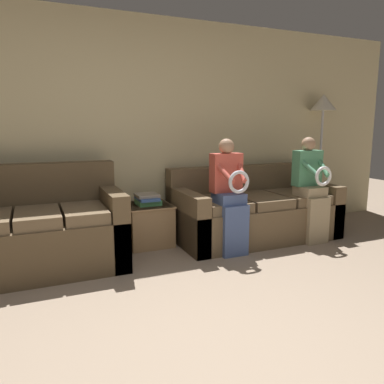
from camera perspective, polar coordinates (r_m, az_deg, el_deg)
The scene contains 9 objects.
ground_plane at distance 2.25m, azimuth 6.76°, elevation -26.36°, with size 14.00×14.00×0.00m, color gray.
wall_back at distance 4.36m, azimuth -11.10°, elevation 9.15°, with size 7.83×0.06×2.55m.
couch_main at distance 4.57m, azimuth 9.24°, elevation -3.03°, with size 1.92×0.94×0.83m.
couch_side at distance 3.79m, azimuth -22.32°, elevation -5.71°, with size 1.53×0.88×0.97m.
child_left_seated at distance 3.90m, azimuth 5.79°, elevation -0.04°, with size 0.34×0.37×1.20m.
child_right_seated at distance 4.51m, azimuth 17.74°, elevation 0.91°, with size 0.34×0.37×1.20m.
side_shelf at distance 4.27m, azimuth -6.70°, elevation -4.84°, with size 0.50×0.52×0.46m.
book_stack at distance 4.20m, azimuth -6.80°, elevation -1.10°, with size 0.25×0.32×0.12m.
floor_lamp at distance 5.46m, azimuth 19.32°, elevation 11.33°, with size 0.35×0.35×1.75m.
Camera 1 is at (-0.93, -1.56, 1.34)m, focal length 35.00 mm.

